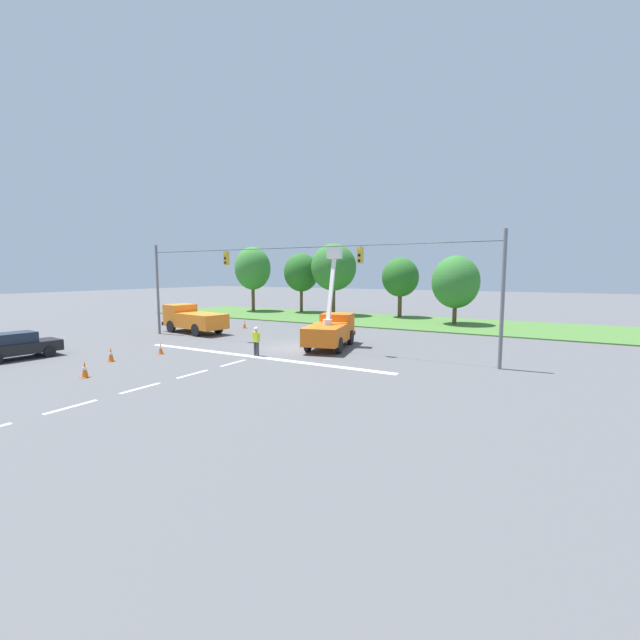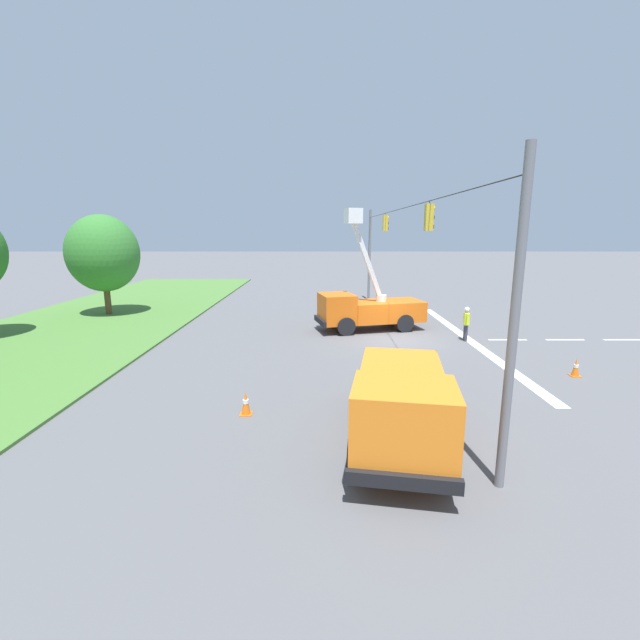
{
  "view_description": "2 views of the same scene",
  "coord_description": "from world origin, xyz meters",
  "px_view_note": "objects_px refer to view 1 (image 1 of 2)",
  "views": [
    {
      "loc": [
        15.76,
        -23.59,
        4.97
      ],
      "look_at": [
        1.49,
        1.26,
        1.81
      ],
      "focal_mm": 24.0,
      "sensor_mm": 36.0,
      "label": 1
    },
    {
      "loc": [
        -21.52,
        3.96,
        5.52
      ],
      "look_at": [
        -1.33,
        3.96,
        1.33
      ],
      "focal_mm": 24.0,
      "sensor_mm": 36.0,
      "label": 2
    }
  ],
  "objects_px": {
    "tree_far_east": "(456,282)",
    "tree_east": "(400,277)",
    "tree_centre": "(334,267)",
    "road_worker": "(256,339)",
    "traffic_cone_mid_right": "(244,324)",
    "tree_far_west": "(253,269)",
    "tree_west": "(301,273)",
    "utility_truck_support_near": "(193,319)",
    "traffic_cone_mid_left": "(85,369)",
    "traffic_cone_foreground_right": "(161,348)",
    "traffic_cone_foreground_left": "(111,354)",
    "sedan_black": "(16,346)",
    "utility_truck_bucket_lift": "(331,328)"
  },
  "relations": [
    {
      "from": "tree_east",
      "to": "road_worker",
      "type": "relative_size",
      "value": 3.76
    },
    {
      "from": "utility_truck_support_near",
      "to": "traffic_cone_mid_right",
      "type": "bearing_deg",
      "value": 67.55
    },
    {
      "from": "road_worker",
      "to": "traffic_cone_mid_right",
      "type": "relative_size",
      "value": 2.39
    },
    {
      "from": "tree_far_east",
      "to": "traffic_cone_foreground_left",
      "type": "relative_size",
      "value": 8.29
    },
    {
      "from": "tree_centre",
      "to": "traffic_cone_mid_left",
      "type": "relative_size",
      "value": 10.59
    },
    {
      "from": "tree_far_west",
      "to": "tree_far_east",
      "type": "relative_size",
      "value": 1.25
    },
    {
      "from": "tree_far_east",
      "to": "tree_east",
      "type": "bearing_deg",
      "value": 151.4
    },
    {
      "from": "tree_far_east",
      "to": "traffic_cone_mid_left",
      "type": "distance_m",
      "value": 32.03
    },
    {
      "from": "tree_centre",
      "to": "traffic_cone_mid_right",
      "type": "distance_m",
      "value": 15.0
    },
    {
      "from": "tree_far_west",
      "to": "tree_west",
      "type": "distance_m",
      "value": 6.56
    },
    {
      "from": "traffic_cone_foreground_left",
      "to": "tree_far_east",
      "type": "bearing_deg",
      "value": 64.33
    },
    {
      "from": "utility_truck_bucket_lift",
      "to": "traffic_cone_foreground_right",
      "type": "height_order",
      "value": "utility_truck_bucket_lift"
    },
    {
      "from": "tree_centre",
      "to": "utility_truck_bucket_lift",
      "type": "distance_m",
      "value": 21.75
    },
    {
      "from": "tree_east",
      "to": "utility_truck_support_near",
      "type": "height_order",
      "value": "tree_east"
    },
    {
      "from": "tree_far_west",
      "to": "road_worker",
      "type": "bearing_deg",
      "value": -50.97
    },
    {
      "from": "tree_centre",
      "to": "sedan_black",
      "type": "xyz_separation_m",
      "value": [
        -4.08,
        -31.37,
        -4.82
      ]
    },
    {
      "from": "tree_west",
      "to": "utility_truck_bucket_lift",
      "type": "relative_size",
      "value": 1.1
    },
    {
      "from": "sedan_black",
      "to": "traffic_cone_foreground_right",
      "type": "relative_size",
      "value": 6.2
    },
    {
      "from": "tree_far_east",
      "to": "sedan_black",
      "type": "relative_size",
      "value": 1.48
    },
    {
      "from": "tree_west",
      "to": "tree_centre",
      "type": "relative_size",
      "value": 0.89
    },
    {
      "from": "tree_centre",
      "to": "road_worker",
      "type": "bearing_deg",
      "value": -72.69
    },
    {
      "from": "traffic_cone_foreground_right",
      "to": "traffic_cone_mid_left",
      "type": "xyz_separation_m",
      "value": [
        1.74,
        -5.87,
        0.04
      ]
    },
    {
      "from": "traffic_cone_foreground_right",
      "to": "road_worker",
      "type": "bearing_deg",
      "value": 24.01
    },
    {
      "from": "sedan_black",
      "to": "traffic_cone_mid_left",
      "type": "distance_m",
      "value": 7.73
    },
    {
      "from": "tree_far_west",
      "to": "utility_truck_bucket_lift",
      "type": "relative_size",
      "value": 1.23
    },
    {
      "from": "traffic_cone_mid_left",
      "to": "traffic_cone_mid_right",
      "type": "height_order",
      "value": "traffic_cone_mid_left"
    },
    {
      "from": "tree_far_east",
      "to": "traffic_cone_foreground_left",
      "type": "xyz_separation_m",
      "value": [
        -12.99,
        -27.02,
        -3.71
      ]
    },
    {
      "from": "tree_east",
      "to": "sedan_black",
      "type": "bearing_deg",
      "value": -109.26
    },
    {
      "from": "tree_centre",
      "to": "sedan_black",
      "type": "height_order",
      "value": "tree_centre"
    },
    {
      "from": "utility_truck_bucket_lift",
      "to": "utility_truck_support_near",
      "type": "xyz_separation_m",
      "value": [
        -13.37,
        0.54,
        -0.15
      ]
    },
    {
      "from": "utility_truck_support_near",
      "to": "traffic_cone_mid_right",
      "type": "xyz_separation_m",
      "value": [
        1.82,
        4.4,
        -0.8
      ]
    },
    {
      "from": "tree_far_east",
      "to": "tree_centre",
      "type": "bearing_deg",
      "value": 171.84
    },
    {
      "from": "traffic_cone_foreground_left",
      "to": "tree_far_west",
      "type": "bearing_deg",
      "value": 114.07
    },
    {
      "from": "tree_far_west",
      "to": "road_worker",
      "type": "height_order",
      "value": "tree_far_west"
    },
    {
      "from": "tree_centre",
      "to": "sedan_black",
      "type": "relative_size",
      "value": 1.87
    },
    {
      "from": "utility_truck_bucket_lift",
      "to": "traffic_cone_mid_left",
      "type": "relative_size",
      "value": 8.57
    },
    {
      "from": "tree_far_west",
      "to": "traffic_cone_foreground_right",
      "type": "distance_m",
      "value": 29.66
    },
    {
      "from": "utility_truck_bucket_lift",
      "to": "road_worker",
      "type": "distance_m",
      "value": 5.42
    },
    {
      "from": "tree_far_west",
      "to": "traffic_cone_mid_right",
      "type": "height_order",
      "value": "tree_far_west"
    },
    {
      "from": "tree_far_east",
      "to": "traffic_cone_foreground_right",
      "type": "relative_size",
      "value": 9.19
    },
    {
      "from": "traffic_cone_mid_right",
      "to": "tree_centre",
      "type": "bearing_deg",
      "value": 83.16
    },
    {
      "from": "tree_west",
      "to": "traffic_cone_foreground_right",
      "type": "bearing_deg",
      "value": -75.41
    },
    {
      "from": "tree_far_west",
      "to": "traffic_cone_foreground_right",
      "type": "xyz_separation_m",
      "value": [
        13.5,
        -25.9,
        -5.19
      ]
    },
    {
      "from": "traffic_cone_mid_left",
      "to": "tree_far_east",
      "type": "bearing_deg",
      "value": 70.49
    },
    {
      "from": "road_worker",
      "to": "tree_far_east",
      "type": "bearing_deg",
      "value": 72.44
    },
    {
      "from": "tree_west",
      "to": "tree_centre",
      "type": "xyz_separation_m",
      "value": [
        5.28,
        -1.37,
        0.59
      ]
    },
    {
      "from": "tree_far_east",
      "to": "utility_truck_bucket_lift",
      "type": "distance_m",
      "value": 17.63
    },
    {
      "from": "tree_east",
      "to": "sedan_black",
      "type": "distance_m",
      "value": 35.17
    },
    {
      "from": "tree_centre",
      "to": "utility_truck_support_near",
      "type": "height_order",
      "value": "tree_centre"
    },
    {
      "from": "tree_east",
      "to": "tree_far_east",
      "type": "distance_m",
      "value": 7.73
    }
  ]
}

